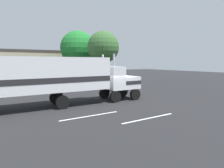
# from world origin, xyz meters

# --- Properties ---
(ground_plane) EXTENTS (120.00, 120.00, 0.00)m
(ground_plane) POSITION_xyz_m (0.00, 0.00, 0.00)
(ground_plane) COLOR #232326
(lane_stripe_near) EXTENTS (4.40, 0.23, 0.01)m
(lane_stripe_near) POSITION_xyz_m (-4.80, -3.50, 0.01)
(lane_stripe_near) COLOR silver
(lane_stripe_near) RESTS_ON ground_plane
(lane_stripe_mid) EXTENTS (4.40, 0.25, 0.01)m
(lane_stripe_mid) POSITION_xyz_m (-1.73, -6.12, 0.01)
(lane_stripe_mid) COLOR silver
(lane_stripe_mid) RESTS_ON ground_plane
(semi_truck) EXTENTS (14.27, 3.22, 4.50)m
(semi_truck) POSITION_xyz_m (-5.59, 0.61, 2.52)
(semi_truck) COLOR white
(semi_truck) RESTS_ON ground_plane
(person_bystander) EXTENTS (0.40, 0.48, 1.63)m
(person_bystander) POSITION_xyz_m (-4.80, 2.92, 0.89)
(person_bystander) COLOR black
(person_bystander) RESTS_ON ground_plane
(parked_bus) EXTENTS (11.13, 3.18, 3.40)m
(parked_bus) POSITION_xyz_m (-4.82, 13.18, 2.07)
(parked_bus) COLOR silver
(parked_bus) RESTS_ON ground_plane
(tree_left) EXTENTS (5.32, 5.32, 8.88)m
(tree_left) POSITION_xyz_m (5.67, 12.63, 6.20)
(tree_left) COLOR brown
(tree_left) RESTS_ON ground_plane
(tree_center) EXTENTS (6.60, 6.60, 9.63)m
(tree_center) POSITION_xyz_m (3.79, 18.92, 6.32)
(tree_center) COLOR brown
(tree_center) RESTS_ON ground_plane
(building_backdrop) EXTENTS (18.98, 6.94, 6.13)m
(building_backdrop) POSITION_xyz_m (-3.87, 27.12, 3.28)
(building_backdrop) COLOR #B7AD8C
(building_backdrop) RESTS_ON ground_plane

